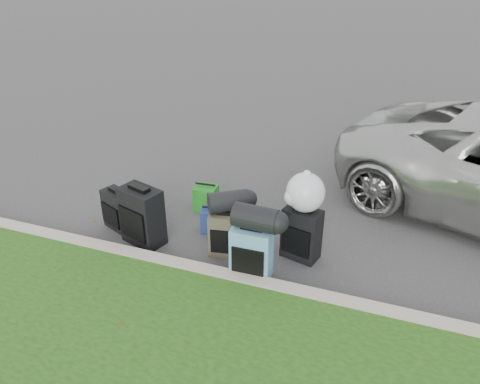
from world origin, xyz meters
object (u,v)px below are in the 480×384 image
(suitcase_large_black_left, at_px, (142,216))
(suitcase_large_black_right, at_px, (301,234))
(suitcase_teal, at_px, (252,253))
(tote_navy, at_px, (213,220))
(suitcase_olive, at_px, (226,234))
(tote_green, at_px, (206,198))
(suitcase_small_black, at_px, (119,210))

(suitcase_large_black_left, relative_size, suitcase_large_black_right, 1.15)
(suitcase_teal, relative_size, tote_navy, 2.00)
(suitcase_olive, bearing_deg, suitcase_large_black_left, 176.11)
(suitcase_large_black_left, xyz_separation_m, suitcase_large_black_right, (2.02, 0.37, -0.05))
(suitcase_teal, relative_size, suitcase_large_black_right, 0.98)
(suitcase_olive, bearing_deg, tote_navy, 120.47)
(suitcase_large_black_left, height_order, suitcase_large_black_right, suitcase_large_black_left)
(suitcase_teal, bearing_deg, suitcase_olive, 141.62)
(suitcase_olive, xyz_separation_m, suitcase_large_black_right, (0.90, 0.24, 0.05))
(suitcase_large_black_right, relative_size, tote_green, 1.82)
(suitcase_teal, bearing_deg, suitcase_small_black, 167.68)
(suitcase_small_black, height_order, suitcase_large_black_right, suitcase_large_black_right)
(suitcase_small_black, relative_size, tote_navy, 1.68)
(suitcase_small_black, distance_m, suitcase_large_black_left, 0.54)
(suitcase_olive, distance_m, tote_green, 1.16)
(suitcase_large_black_left, xyz_separation_m, suitcase_olive, (1.12, 0.12, -0.10))
(tote_green, bearing_deg, suitcase_small_black, -141.41)
(suitcase_large_black_left, distance_m, suitcase_olive, 1.13)
(suitcase_teal, bearing_deg, tote_green, 130.47)
(suitcase_olive, height_order, suitcase_teal, suitcase_teal)
(suitcase_small_black, height_order, tote_navy, suitcase_small_black)
(suitcase_large_black_left, xyz_separation_m, tote_navy, (0.75, 0.55, -0.22))
(suitcase_olive, height_order, tote_green, suitcase_olive)
(tote_navy, bearing_deg, suitcase_teal, -59.03)
(suitcase_teal, bearing_deg, suitcase_large_black_left, 171.08)
(suitcase_teal, bearing_deg, suitcase_large_black_right, 50.45)
(suitcase_olive, height_order, suitcase_large_black_right, suitcase_large_black_right)
(suitcase_large_black_left, relative_size, tote_navy, 2.35)
(suitcase_large_black_left, distance_m, tote_green, 1.16)
(tote_navy, bearing_deg, tote_green, 106.47)
(suitcase_large_black_left, bearing_deg, tote_navy, 53.58)
(tote_green, distance_m, tote_navy, 0.60)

